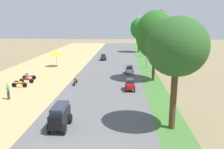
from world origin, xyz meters
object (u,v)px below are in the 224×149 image
object	(u,v)px
pedestrian_on_shoulder	(8,90)
utility_pole_far	(159,35)
parked_motorbike_second	(19,83)
car_hatchback_red	(130,84)
median_tree_third	(139,29)
streetlamp_near	(148,38)
utility_pole_near	(161,33)
parked_motorbike_third	(27,79)
parked_motorbike_fourth	(29,76)
motorbike_ahead_second	(76,80)
vendor_umbrella	(56,53)
median_tree_second	(155,35)
car_sedan_white	(129,69)
car_hatchback_charcoal	(103,57)
median_tree_nearest	(177,47)
streetlamp_mid	(138,32)
car_van_black	(60,115)

from	to	relation	value
pedestrian_on_shoulder	utility_pole_far	xyz separation A→B (m)	(18.31, 29.18, 3.70)
parked_motorbike_second	utility_pole_far	bearing A→B (deg)	52.69
car_hatchback_red	median_tree_third	bearing A→B (deg)	85.08
streetlamp_near	utility_pole_far	bearing A→B (deg)	74.51
pedestrian_on_shoulder	utility_pole_near	world-z (taller)	utility_pole_near
parked_motorbike_second	utility_pole_near	size ratio (longest dim) A/B	0.18
parked_motorbike_third	parked_motorbike_fourth	world-z (taller)	same
motorbike_ahead_second	utility_pole_near	bearing A→B (deg)	58.79
vendor_umbrella	median_tree_second	distance (m)	17.60
vendor_umbrella	car_sedan_white	distance (m)	13.08
median_tree_third	utility_pole_near	world-z (taller)	utility_pole_near
parked_motorbike_fourth	vendor_umbrella	xyz separation A→B (m)	(0.98, 8.81, 1.75)
median_tree_second	car_hatchback_red	world-z (taller)	median_tree_second
median_tree_third	car_hatchback_charcoal	xyz separation A→B (m)	(-7.54, -12.15, -5.04)
median_tree_nearest	utility_pole_far	world-z (taller)	utility_pole_far
utility_pole_near	car_hatchback_charcoal	distance (m)	12.83
parked_motorbike_second	car_hatchback_charcoal	size ratio (longest dim) A/B	0.90
utility_pole_near	car_hatchback_red	distance (m)	24.83
median_tree_nearest	pedestrian_on_shoulder	bearing A→B (deg)	160.24
parked_motorbike_third	streetlamp_mid	xyz separation A→B (m)	(15.53, 37.70, 3.98)
parked_motorbike_second	car_sedan_white	distance (m)	14.85
utility_pole_far	car_sedan_white	world-z (taller)	utility_pole_far
parked_motorbike_fourth	utility_pole_near	xyz separation A→B (m)	(19.62, 19.54, 4.55)
median_tree_nearest	streetlamp_near	world-z (taller)	streetlamp_near
parked_motorbike_fourth	car_sedan_white	world-z (taller)	car_sedan_white
parked_motorbike_third	pedestrian_on_shoulder	size ratio (longest dim) A/B	1.11
car_hatchback_charcoal	motorbike_ahead_second	bearing A→B (deg)	-95.34
utility_pole_far	car_hatchback_charcoal	xyz separation A→B (m)	(-11.32, -5.83, -3.92)
median_tree_nearest	car_hatchback_red	bearing A→B (deg)	107.14
car_hatchback_charcoal	motorbike_ahead_second	distance (m)	17.74
car_hatchback_red	car_sedan_white	world-z (taller)	car_hatchback_red
vendor_umbrella	parked_motorbike_third	bearing A→B (deg)	-93.12
pedestrian_on_shoulder	car_sedan_white	world-z (taller)	pedestrian_on_shoulder
median_tree_third	utility_pole_far	xyz separation A→B (m)	(3.78, -6.32, -1.13)
parked_motorbike_third	parked_motorbike_fourth	size ratio (longest dim) A/B	1.00
streetlamp_mid	motorbike_ahead_second	distance (m)	39.29
car_van_black	utility_pole_near	bearing A→B (deg)	70.46
car_hatchback_red	motorbike_ahead_second	distance (m)	6.75
median_tree_third	utility_pole_near	distance (m)	9.13
utility_pole_far	car_hatchback_red	size ratio (longest dim) A/B	4.46
pedestrian_on_shoulder	streetlamp_near	xyz separation A→B (m)	(14.73, 16.25, 3.87)
utility_pole_far	car_van_black	distance (m)	36.95
parked_motorbike_fourth	median_tree_nearest	size ratio (longest dim) A/B	0.23
vendor_umbrella	utility_pole_near	bearing A→B (deg)	29.92
car_sedan_white	parked_motorbike_second	bearing A→B (deg)	-148.67
vendor_umbrella	motorbike_ahead_second	size ratio (longest dim) A/B	1.40
vendor_umbrella	median_tree_second	bearing A→B (deg)	-29.21
streetlamp_mid	car_van_black	bearing A→B (deg)	-99.23
parked_motorbike_third	median_tree_nearest	xyz separation A→B (m)	(15.36, -11.16, 5.22)
parked_motorbike_second	utility_pole_far	distance (m)	31.83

